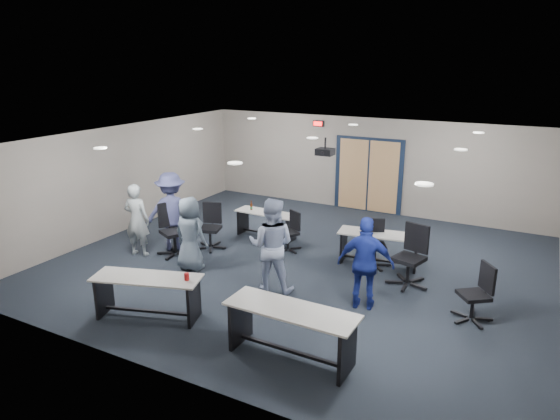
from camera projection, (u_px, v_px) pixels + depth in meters
The scene contains 24 objects.
floor at pixel (301, 263), 10.88m from camera, with size 10.00×10.00×0.00m, color black.
back_wall at pixel (369, 165), 14.29m from camera, with size 10.00×0.04×2.70m, color gray.
front_wall at pixel (156, 286), 6.68m from camera, with size 10.00×0.04×2.70m, color gray.
left_wall at pixel (125, 178), 12.73m from camera, with size 0.04×9.00×2.70m, color gray.
ceiling at pixel (302, 140), 10.09m from camera, with size 10.00×9.00×0.04m, color white.
double_door at pixel (368, 176), 14.34m from camera, with size 2.00×0.07×2.20m.
exit_sign at pixel (318, 124), 14.64m from camera, with size 0.32×0.07×0.18m.
ceiling_projector at pixel (325, 152), 10.46m from camera, with size 0.35×0.32×0.37m.
ceiling_can_lights at pixel (307, 140), 10.31m from camera, with size 6.24×5.74×0.02m, color white, non-canonical shape.
table_front_left at pixel (148, 290), 8.47m from camera, with size 1.94×1.15×0.87m.
table_front_right at pixel (291, 325), 7.28m from camera, with size 2.00×0.69×0.81m.
table_back_left at pixel (266, 220), 12.37m from camera, with size 1.60×0.58×0.88m.
table_back_right at pixel (379, 243), 10.67m from camera, with size 1.82×0.82×0.71m.
chair_back_a at pixel (210, 227), 11.57m from camera, with size 0.67×0.67×1.07m, color black, non-canonical shape.
chair_back_b at pixel (288, 232), 11.47m from camera, with size 0.58×0.58×0.92m, color black, non-canonical shape.
chair_back_c at pixel (375, 244), 10.56m from camera, with size 0.63×0.63×1.01m, color black, non-canonical shape.
chair_back_d at pixel (409, 256), 9.66m from camera, with size 0.76×0.76×1.21m, color black, non-canonical shape.
chair_loose_left at pixel (174, 230), 11.17m from camera, with size 0.74×0.74×1.19m, color black, non-canonical shape.
chair_loose_right at pixel (474, 293), 8.35m from camera, with size 0.64×0.64×1.02m, color black, non-canonical shape.
person_gray at pixel (137, 220), 11.11m from camera, with size 0.60×0.40×1.66m, color #98A2A6.
person_plaid at pixel (190, 234), 10.36m from camera, with size 0.77×0.50×1.58m, color slate.
person_lightblue at pixel (272, 245), 9.37m from camera, with size 0.89×0.69×1.83m, color #9FAED3.
person_navy at pixel (366, 264), 8.70m from camera, with size 0.99×0.41×1.69m, color navy.
person_back at pixel (172, 211), 11.44m from camera, with size 1.18×0.68×1.83m, color #414576.
Camera 1 is at (4.33, -9.10, 4.27)m, focal length 32.00 mm.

